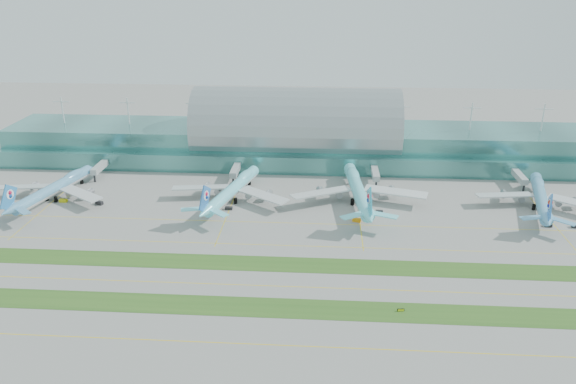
# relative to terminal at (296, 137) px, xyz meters

# --- Properties ---
(ground) EXTENTS (700.00, 700.00, 0.00)m
(ground) POSITION_rel_terminal_xyz_m (-0.01, -128.79, -14.23)
(ground) COLOR gray
(ground) RESTS_ON ground
(terminal) EXTENTS (340.00, 69.10, 36.00)m
(terminal) POSITION_rel_terminal_xyz_m (0.00, 0.00, 0.00)
(terminal) COLOR #3D7A75
(terminal) RESTS_ON ground
(grass_strip_near) EXTENTS (420.00, 12.00, 0.08)m
(grass_strip_near) POSITION_rel_terminal_xyz_m (-0.01, -156.79, -14.19)
(grass_strip_near) COLOR #2D591E
(grass_strip_near) RESTS_ON ground
(grass_strip_far) EXTENTS (420.00, 12.00, 0.08)m
(grass_strip_far) POSITION_rel_terminal_xyz_m (-0.01, -126.79, -14.19)
(grass_strip_far) COLOR #2D591E
(grass_strip_far) RESTS_ON ground
(taxiline_a) EXTENTS (420.00, 0.35, 0.01)m
(taxiline_a) POSITION_rel_terminal_xyz_m (-0.01, -176.79, -14.22)
(taxiline_a) COLOR yellow
(taxiline_a) RESTS_ON ground
(taxiline_b) EXTENTS (420.00, 0.35, 0.01)m
(taxiline_b) POSITION_rel_terminal_xyz_m (-0.01, -142.79, -14.22)
(taxiline_b) COLOR yellow
(taxiline_b) RESTS_ON ground
(taxiline_c) EXTENTS (420.00, 0.35, 0.01)m
(taxiline_c) POSITION_rel_terminal_xyz_m (-0.01, -110.79, -14.22)
(taxiline_c) COLOR yellow
(taxiline_c) RESTS_ON ground
(taxiline_d) EXTENTS (420.00, 0.35, 0.01)m
(taxiline_d) POSITION_rel_terminal_xyz_m (-0.01, -88.79, -14.22)
(taxiline_d) COLOR yellow
(taxiline_d) RESTS_ON ground
(airliner_a) EXTENTS (58.72, 67.62, 18.78)m
(airliner_a) POSITION_rel_terminal_xyz_m (-116.40, -67.48, -8.43)
(airliner_a) COLOR #5A9DC6
(airliner_a) RESTS_ON ground
(airliner_b) EXTENTS (59.85, 69.09, 19.28)m
(airliner_b) POSITION_rel_terminal_xyz_m (-27.83, -63.43, -8.28)
(airliner_b) COLOR #6FE5F4
(airliner_b) RESTS_ON ground
(airliner_c) EXTENTS (67.00, 76.37, 21.01)m
(airliner_c) POSITION_rel_terminal_xyz_m (33.44, -61.45, -7.75)
(airliner_c) COLOR #6EE7F4
(airliner_c) RESTS_ON ground
(airliner_d) EXTENTS (58.53, 67.56, 18.85)m
(airliner_d) POSITION_rel_terminal_xyz_m (120.31, -63.21, -8.41)
(airliner_d) COLOR #60A9D5
(airliner_d) RESTS_ON ground
(gse_a) EXTENTS (3.84, 2.27, 1.41)m
(gse_a) POSITION_rel_terminal_xyz_m (-110.90, -71.84, -13.52)
(gse_a) COLOR #CFC60C
(gse_a) RESTS_ON ground
(gse_b) EXTENTS (4.13, 2.94, 1.70)m
(gse_b) POSITION_rel_terminal_xyz_m (-92.12, -73.71, -13.38)
(gse_b) COLOR black
(gse_b) RESTS_ON ground
(gse_c) EXTENTS (3.60, 2.34, 1.32)m
(gse_c) POSITION_rel_terminal_xyz_m (-35.07, -76.13, -13.57)
(gse_c) COLOR black
(gse_c) RESTS_ON ground
(gse_d) EXTENTS (3.50, 1.90, 1.34)m
(gse_d) POSITION_rel_terminal_xyz_m (-28.19, -75.62, -13.56)
(gse_d) COLOR black
(gse_d) RESTS_ON ground
(gse_e) EXTENTS (4.17, 2.94, 1.51)m
(gse_e) POSITION_rel_terminal_xyz_m (32.00, -85.37, -13.47)
(gse_e) COLOR orange
(gse_e) RESTS_ON ground
(gse_f) EXTENTS (3.35, 1.82, 1.42)m
(gse_f) POSITION_rel_terminal_xyz_m (43.04, -75.32, -13.52)
(gse_f) COLOR black
(gse_f) RESTS_ON ground
(gse_g) EXTENTS (3.60, 2.49, 1.34)m
(gse_g) POSITION_rel_terminal_xyz_m (116.96, -84.90, -13.56)
(gse_g) COLOR black
(gse_g) RESTS_ON ground
(gse_h) EXTENTS (3.91, 2.49, 1.47)m
(gse_h) POSITION_rel_terminal_xyz_m (128.78, -85.22, -13.49)
(gse_h) COLOR black
(gse_h) RESTS_ON ground
(taxiway_sign_east) EXTENTS (2.45, 0.58, 1.03)m
(taxiway_sign_east) POSITION_rel_terminal_xyz_m (43.40, -156.06, -13.72)
(taxiway_sign_east) COLOR black
(taxiway_sign_east) RESTS_ON ground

